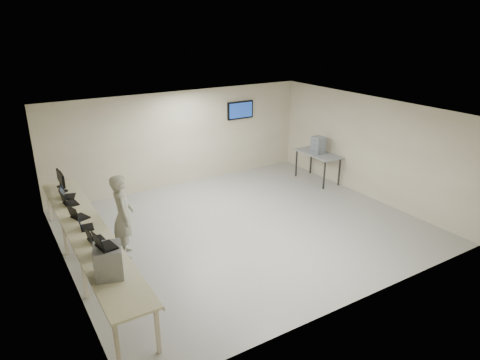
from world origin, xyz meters
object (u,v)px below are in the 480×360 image
workbench (88,233)px  equipment_box (108,261)px  side_table (318,155)px  soldier (123,216)px

workbench → equipment_box: equipment_box is taller
workbench → side_table: workbench is taller
workbench → soldier: soldier is taller
soldier → equipment_box: bearing=169.7°
equipment_box → workbench: bearing=102.9°
soldier → side_table: bearing=-66.7°
soldier → workbench: bearing=119.2°
soldier → side_table: size_ratio=1.20×
equipment_box → soldier: 2.22m
equipment_box → side_table: 7.98m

